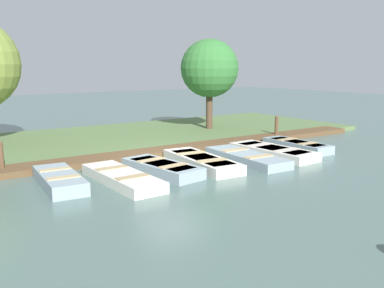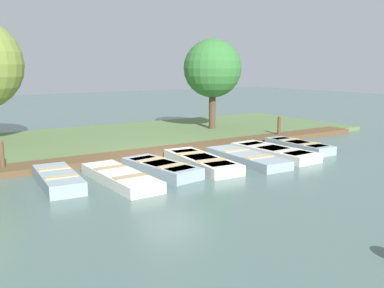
{
  "view_description": "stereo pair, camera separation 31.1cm",
  "coord_description": "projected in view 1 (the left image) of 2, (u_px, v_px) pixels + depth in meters",
  "views": [
    {
      "loc": [
        12.5,
        -7.73,
        3.31
      ],
      "look_at": [
        0.51,
        0.5,
        0.65
      ],
      "focal_mm": 40.0,
      "sensor_mm": 36.0,
      "label": 1
    },
    {
      "loc": [
        12.67,
        -7.47,
        3.31
      ],
      "look_at": [
        0.51,
        0.5,
        0.65
      ],
      "focal_mm": 40.0,
      "sensor_mm": 36.0,
      "label": 2
    }
  ],
  "objects": [
    {
      "name": "ground_plane",
      "position": [
        172.0,
        161.0,
        15.03
      ],
      "size": [
        80.0,
        80.0,
        0.0
      ],
      "primitive_type": "plane",
      "color": "#4C6660"
    },
    {
      "name": "shore_bank",
      "position": [
        113.0,
        139.0,
        19.07
      ],
      "size": [
        8.0,
        24.0,
        0.2
      ],
      "color": "#567042",
      "rests_on": "ground_plane"
    },
    {
      "name": "dock_walkway",
      "position": [
        154.0,
        153.0,
        16.05
      ],
      "size": [
        1.18,
        21.37,
        0.2
      ],
      "color": "brown",
      "rests_on": "ground_plane"
    },
    {
      "name": "rowboat_0",
      "position": [
        59.0,
        180.0,
        11.89
      ],
      "size": [
        2.82,
        1.19,
        0.39
      ],
      "rotation": [
        0.0,
        0.0,
        -0.09
      ],
      "color": "#8C9EA8",
      "rests_on": "ground_plane"
    },
    {
      "name": "rowboat_1",
      "position": [
        122.0,
        177.0,
        12.25
      ],
      "size": [
        3.42,
        1.14,
        0.33
      ],
      "rotation": [
        0.0,
        0.0,
        0.03
      ],
      "color": "silver",
      "rests_on": "ground_plane"
    },
    {
      "name": "rowboat_2",
      "position": [
        162.0,
        168.0,
        13.28
      ],
      "size": [
        3.01,
        1.47,
        0.37
      ],
      "rotation": [
        0.0,
        0.0,
        0.14
      ],
      "color": "#8C9EA8",
      "rests_on": "ground_plane"
    },
    {
      "name": "rowboat_3",
      "position": [
        201.0,
        161.0,
        14.28
      ],
      "size": [
        3.6,
        1.39,
        0.35
      ],
      "rotation": [
        0.0,
        0.0,
        -0.08
      ],
      "color": "silver",
      "rests_on": "ground_plane"
    },
    {
      "name": "rowboat_4",
      "position": [
        246.0,
        157.0,
        14.95
      ],
      "size": [
        3.55,
        1.3,
        0.33
      ],
      "rotation": [
        0.0,
        0.0,
        -0.05
      ],
      "color": "#8C9EA8",
      "rests_on": "ground_plane"
    },
    {
      "name": "rowboat_5",
      "position": [
        273.0,
        151.0,
        15.95
      ],
      "size": [
        3.53,
        1.4,
        0.34
      ],
      "rotation": [
        0.0,
        0.0,
        0.05
      ],
      "color": "silver",
      "rests_on": "ground_plane"
    },
    {
      "name": "rowboat_6",
      "position": [
        297.0,
        145.0,
        17.12
      ],
      "size": [
        2.99,
        1.05,
        0.36
      ],
      "rotation": [
        0.0,
        0.0,
        -0.03
      ],
      "color": "#8C9EA8",
      "rests_on": "ground_plane"
    },
    {
      "name": "mooring_post_near",
      "position": [
        1.0,
        158.0,
        13.12
      ],
      "size": [
        0.16,
        0.16,
        1.06
      ],
      "color": "brown",
      "rests_on": "ground_plane"
    },
    {
      "name": "mooring_post_far",
      "position": [
        276.0,
        127.0,
        19.72
      ],
      "size": [
        0.16,
        0.16,
        1.06
      ],
      "color": "brown",
      "rests_on": "ground_plane"
    },
    {
      "name": "park_tree_left",
      "position": [
        210.0,
        69.0,
        21.09
      ],
      "size": [
        2.86,
        2.86,
        4.63
      ],
      "color": "#4C3828",
      "rests_on": "ground_plane"
    }
  ]
}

